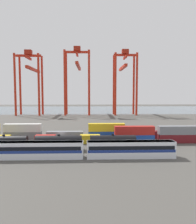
{
  "coord_description": "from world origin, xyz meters",
  "views": [
    {
      "loc": [
        9.66,
        -70.29,
        14.87
      ],
      "look_at": [
        12.82,
        23.75,
        7.25
      ],
      "focal_mm": 34.76,
      "sensor_mm": 36.0,
      "label": 1
    }
  ],
  "objects": [
    {
      "name": "gantry_crane_central",
      "position": [
        -0.0,
        91.87,
        30.26
      ],
      "size": [
        18.65,
        41.55,
        49.2
      ],
      "color": "red",
      "rests_on": "ground_plane"
    },
    {
      "name": "shipping_container_4",
      "position": [
        9.45,
        -5.01,
        1.3
      ],
      "size": [
        6.04,
        2.44,
        2.6
      ],
      "primitive_type": "cube",
      "color": "gold",
      "rests_on": "ground_plane"
    },
    {
      "name": "shipping_container_8",
      "position": [
        36.56,
        -5.01,
        3.9
      ],
      "size": [
        12.1,
        2.44,
        2.6
      ],
      "primitive_type": "cube",
      "color": "slate",
      "rests_on": "shipping_container_7"
    },
    {
      "name": "shipping_container_13",
      "position": [
        1.03,
        1.42,
        1.3
      ],
      "size": [
        12.1,
        2.44,
        2.6
      ],
      "primitive_type": "cube",
      "color": "slate",
      "rests_on": "ground_plane"
    },
    {
      "name": "gantry_crane_east",
      "position": [
        34.7,
        90.68,
        28.85
      ],
      "size": [
        16.78,
        33.69,
        47.33
      ],
      "color": "red",
      "rests_on": "ground_plane"
    },
    {
      "name": "gantry_crane_west",
      "position": [
        -34.7,
        91.22,
        28.4
      ],
      "size": [
        17.97,
        37.12,
        46.48
      ],
      "color": "red",
      "rests_on": "ground_plane"
    },
    {
      "name": "shipping_container_5",
      "position": [
        23.01,
        -5.01,
        1.3
      ],
      "size": [
        12.1,
        2.44,
        2.6
      ],
      "primitive_type": "cube",
      "color": "#1C4299",
      "rests_on": "ground_plane"
    },
    {
      "name": "shipping_container_12",
      "position": [
        -12.85,
        1.42,
        3.9
      ],
      "size": [
        12.1,
        2.44,
        2.6
      ],
      "primitive_type": "cube",
      "color": "silver",
      "rests_on": "shipping_container_11"
    },
    {
      "name": "shipping_container_11",
      "position": [
        -12.85,
        1.42,
        1.3
      ],
      "size": [
        12.1,
        2.44,
        2.6
      ],
      "primitive_type": "cube",
      "color": "slate",
      "rests_on": "ground_plane"
    },
    {
      "name": "shipping_container_3",
      "position": [
        -4.11,
        -5.01,
        1.3
      ],
      "size": [
        6.04,
        2.44,
        2.6
      ],
      "primitive_type": "cube",
      "color": "#AD211C",
      "rests_on": "ground_plane"
    },
    {
      "name": "shipping_container_14",
      "position": [
        14.91,
        1.42,
        1.3
      ],
      "size": [
        12.1,
        2.44,
        2.6
      ],
      "primitive_type": "cube",
      "color": "#1C4299",
      "rests_on": "ground_plane"
    },
    {
      "name": "shipping_container_6",
      "position": [
        23.01,
        -5.01,
        3.9
      ],
      "size": [
        12.1,
        2.44,
        2.6
      ],
      "primitive_type": "cube",
      "color": "#AD211C",
      "rests_on": "shipping_container_5"
    },
    {
      "name": "shipping_container_15",
      "position": [
        14.91,
        1.42,
        3.9
      ],
      "size": [
        12.1,
        2.44,
        2.6
      ],
      "primitive_type": "cube",
      "color": "gold",
      "rests_on": "shipping_container_14"
    },
    {
      "name": "shipping_container_17",
      "position": [
        42.67,
        1.42,
        1.3
      ],
      "size": [
        6.04,
        2.44,
        2.6
      ],
      "primitive_type": "cube",
      "color": "#197538",
      "rests_on": "ground_plane"
    },
    {
      "name": "passenger_train",
      "position": [
        -2.51,
        -20.28,
        2.14
      ],
      "size": [
        63.9,
        3.14,
        3.9
      ],
      "color": "silver",
      "rests_on": "ground_plane"
    },
    {
      "name": "harbour_water",
      "position": [
        0.0,
        145.99,
        0.0
      ],
      "size": [
        400.0,
        110.0,
        0.01
      ],
      "primitive_type": "cube",
      "color": "slate",
      "rests_on": "ground_plane"
    },
    {
      "name": "freight_tank_row",
      "position": [
        -6.09,
        -13.16,
        2.05
      ],
      "size": [
        55.47,
        2.88,
        4.34
      ],
      "color": "#232326",
      "rests_on": "ground_plane"
    },
    {
      "name": "shipping_container_7",
      "position": [
        36.56,
        -5.01,
        1.3
      ],
      "size": [
        12.1,
        2.44,
        2.6
      ],
      "primitive_type": "cube",
      "color": "maroon",
      "rests_on": "ground_plane"
    },
    {
      "name": "shipping_container_2",
      "position": [
        -17.66,
        -5.01,
        1.3
      ],
      "size": [
        6.04,
        2.44,
        2.6
      ],
      "primitive_type": "cube",
      "color": "gold",
      "rests_on": "ground_plane"
    },
    {
      "name": "ground_plane",
      "position": [
        0.0,
        40.0,
        0.0
      ],
      "size": [
        420.0,
        420.0,
        0.0
      ],
      "primitive_type": "plane",
      "color": "#4C4944"
    },
    {
      "name": "shipping_container_16",
      "position": [
        28.79,
        1.42,
        1.3
      ],
      "size": [
        12.1,
        2.44,
        2.6
      ],
      "primitive_type": "cube",
      "color": "maroon",
      "rests_on": "ground_plane"
    }
  ]
}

